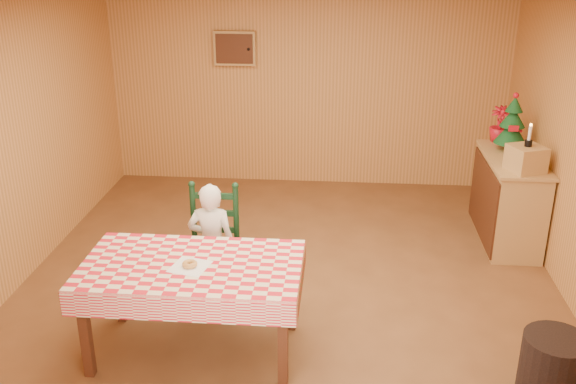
% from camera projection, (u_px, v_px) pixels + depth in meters
% --- Properties ---
extents(ground, '(6.00, 6.00, 0.00)m').
position_uv_depth(ground, '(286.00, 298.00, 5.80)').
color(ground, brown).
rests_on(ground, ground).
extents(cabin_walls, '(5.10, 6.05, 2.65)m').
position_uv_depth(cabin_walls, '(291.00, 85.00, 5.61)').
color(cabin_walls, '#C68747').
rests_on(cabin_walls, ground).
extents(dining_table, '(1.66, 0.96, 0.77)m').
position_uv_depth(dining_table, '(192.00, 273.00, 4.81)').
color(dining_table, '#4A2413').
rests_on(dining_table, ground).
extents(ladder_chair, '(0.44, 0.40, 1.08)m').
position_uv_depth(ladder_chair, '(213.00, 248.00, 5.61)').
color(ladder_chair, black).
rests_on(ladder_chair, ground).
extents(seated_child, '(0.41, 0.27, 1.12)m').
position_uv_depth(seated_child, '(212.00, 245.00, 5.53)').
color(seated_child, white).
rests_on(seated_child, ground).
extents(napkin, '(0.31, 0.31, 0.00)m').
position_uv_depth(napkin, '(190.00, 266.00, 4.73)').
color(napkin, white).
rests_on(napkin, dining_table).
extents(donut, '(0.15, 0.15, 0.04)m').
position_uv_depth(donut, '(190.00, 264.00, 4.72)').
color(donut, '#CB9248').
rests_on(donut, napkin).
extents(shelf_unit, '(0.54, 1.24, 0.93)m').
position_uv_depth(shelf_unit, '(508.00, 199.00, 6.74)').
color(shelf_unit, tan).
rests_on(shelf_unit, ground).
extents(crate, '(0.39, 0.39, 0.25)m').
position_uv_depth(crate, '(526.00, 159.00, 6.15)').
color(crate, tan).
rests_on(crate, shelf_unit).
extents(christmas_tree, '(0.34, 0.34, 0.62)m').
position_uv_depth(christmas_tree, '(512.00, 124.00, 6.69)').
color(christmas_tree, '#4A2413').
rests_on(christmas_tree, shelf_unit).
extents(flower_arrangement, '(0.25, 0.25, 0.40)m').
position_uv_depth(flower_arrangement, '(500.00, 124.00, 7.01)').
color(flower_arrangement, '#B5101F').
rests_on(flower_arrangement, shelf_unit).
extents(candle_set, '(0.07, 0.07, 0.22)m').
position_uv_depth(candle_set, '(529.00, 140.00, 6.08)').
color(candle_set, black).
rests_on(candle_set, crate).
extents(storage_bin, '(0.49, 0.49, 0.46)m').
position_uv_depth(storage_bin, '(553.00, 366.00, 4.51)').
color(storage_bin, black).
rests_on(storage_bin, ground).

